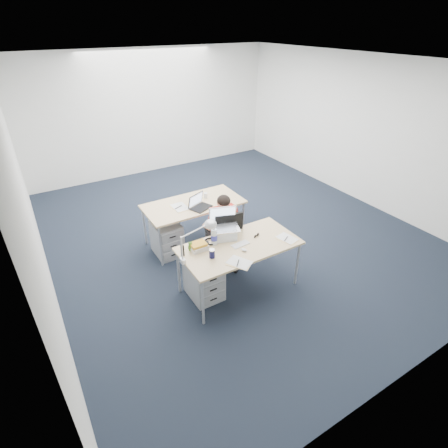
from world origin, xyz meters
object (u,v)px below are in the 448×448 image
object	(u,v)px
desk_far	(194,206)
far_cup	(206,195)
desk_near	(239,248)
drawer_pedestal_far	(167,239)
sunglasses	(257,236)
water_bottle	(214,236)
silver_laptop	(225,225)
bear_figurine	(190,246)
dark_laptop	(201,201)
seated_person	(220,227)
computer_mouse	(244,250)
book_stack	(199,246)
office_chair	(225,250)
can_koozie	(212,254)
headphones	(211,241)
cordless_phone	(183,251)
wireless_keyboard	(240,244)
desk_lamp	(193,242)
drawer_pedestal_near	(204,279)

from	to	relation	value
desk_far	far_cup	distance (m)	0.29
desk_near	drawer_pedestal_far	distance (m)	1.47
sunglasses	desk_far	bearing A→B (deg)	82.24
desk_far	water_bottle	bearing A→B (deg)	-103.87
desk_near	desk_far	distance (m)	1.40
silver_laptop	bear_figurine	size ratio (longest dim) A/B	3.08
dark_laptop	seated_person	bearing A→B (deg)	-104.11
computer_mouse	dark_laptop	world-z (taller)	dark_laptop
book_stack	far_cup	world-z (taller)	book_stack
office_chair	sunglasses	xyz separation A→B (m)	(0.21, -0.51, 0.46)
can_koozie	headphones	bearing A→B (deg)	63.59
desk_far	headphones	xyz separation A→B (m)	(-0.32, -1.14, 0.07)
bear_figurine	book_stack	xyz separation A→B (m)	(0.10, -0.05, -0.02)
water_bottle	cordless_phone	xyz separation A→B (m)	(-0.47, -0.03, -0.05)
far_cup	computer_mouse	bearing A→B (deg)	-101.03
seated_person	water_bottle	size ratio (longest dim) A/B	4.48
far_cup	can_koozie	bearing A→B (deg)	-115.72
drawer_pedestal_far	desk_far	bearing A→B (deg)	9.07
silver_laptop	headphones	bearing A→B (deg)	-161.22
dark_laptop	far_cup	world-z (taller)	dark_laptop
wireless_keyboard	silver_laptop	bearing A→B (deg)	104.10
drawer_pedestal_far	water_bottle	bearing A→B (deg)	-77.71
desk_far	office_chair	size ratio (longest dim) A/B	1.62
computer_mouse	desk_lamp	world-z (taller)	desk_lamp
office_chair	drawer_pedestal_far	bearing A→B (deg)	140.53
drawer_pedestal_near	wireless_keyboard	bearing A→B (deg)	-12.96
seated_person	drawer_pedestal_near	bearing A→B (deg)	-130.23
desk_far	drawer_pedestal_near	distance (m)	1.44
far_cup	bear_figurine	bearing A→B (deg)	-125.76
water_bottle	cordless_phone	distance (m)	0.48
wireless_keyboard	desk_lamp	distance (m)	0.72
can_koozie	cordless_phone	world-z (taller)	cordless_phone
desk_near	sunglasses	xyz separation A→B (m)	(0.31, 0.05, 0.06)
desk_far	office_chair	xyz separation A→B (m)	(0.08, -0.84, -0.40)
office_chair	computer_mouse	world-z (taller)	office_chair
computer_mouse	sunglasses	world-z (taller)	computer_mouse
drawer_pedestal_near	can_koozie	size ratio (longest dim) A/B	4.64
book_stack	sunglasses	xyz separation A→B (m)	(0.82, -0.13, -0.04)
seated_person	can_koozie	distance (m)	0.99
can_koozie	cordless_phone	xyz separation A→B (m)	(-0.30, 0.22, 0.02)
silver_laptop	far_cup	xyz separation A→B (m)	(0.36, 1.22, -0.16)
drawer_pedestal_far	sunglasses	world-z (taller)	sunglasses
desk_near	office_chair	size ratio (longest dim) A/B	1.62
drawer_pedestal_far	silver_laptop	xyz separation A→B (m)	(0.45, -1.06, 0.66)
office_chair	far_cup	bearing A→B (deg)	89.52
wireless_keyboard	far_cup	world-z (taller)	far_cup
wireless_keyboard	headphones	distance (m)	0.40
office_chair	dark_laptop	bearing A→B (deg)	105.62
silver_laptop	can_koozie	world-z (taller)	silver_laptop
computer_mouse	sunglasses	size ratio (longest dim) A/B	0.73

